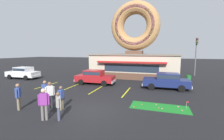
# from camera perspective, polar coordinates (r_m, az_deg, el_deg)

# --- Properties ---
(ground_plane) EXTENTS (160.00, 160.00, 0.00)m
(ground_plane) POSITION_cam_1_polar(r_m,az_deg,el_deg) (10.01, -8.99, -14.85)
(ground_plane) COLOR black
(donut_shop_building) EXTENTS (12.30, 6.75, 10.96)m
(donut_shop_building) POSITION_cam_1_polar(r_m,az_deg,el_deg) (22.51, 8.53, 7.00)
(donut_shop_building) COLOR brown
(donut_shop_building) RESTS_ON ground
(putting_mat) EXTENTS (3.78, 1.50, 0.03)m
(putting_mat) POSITION_cam_1_polar(r_m,az_deg,el_deg) (10.81, 17.60, -13.35)
(putting_mat) COLOR #197523
(putting_mat) RESTS_ON ground
(mini_donut_near_left) EXTENTS (0.13, 0.13, 0.04)m
(mini_donut_near_left) POSITION_cam_1_polar(r_m,az_deg,el_deg) (10.66, 25.16, -13.80)
(mini_donut_near_left) COLOR #A5724C
(mini_donut_near_left) RESTS_ON putting_mat
(mini_donut_near_right) EXTENTS (0.13, 0.13, 0.04)m
(mini_donut_near_right) POSITION_cam_1_polar(r_m,az_deg,el_deg) (11.19, 16.48, -12.41)
(mini_donut_near_right) COLOR brown
(mini_donut_near_right) RESTS_ON putting_mat
(mini_donut_mid_left) EXTENTS (0.13, 0.13, 0.04)m
(mini_donut_mid_left) POSITION_cam_1_polar(r_m,az_deg,el_deg) (11.22, 23.89, -12.67)
(mini_donut_mid_left) COLOR #D8667F
(mini_donut_mid_left) RESTS_ON putting_mat
(mini_donut_mid_centre) EXTENTS (0.13, 0.13, 0.04)m
(mini_donut_mid_centre) POSITION_cam_1_polar(r_m,az_deg,el_deg) (10.53, 18.48, -13.74)
(mini_donut_mid_centre) COLOR #D8667F
(mini_donut_mid_centre) RESTS_ON putting_mat
(mini_donut_mid_right) EXTENTS (0.13, 0.13, 0.04)m
(mini_donut_mid_right) POSITION_cam_1_polar(r_m,az_deg,el_deg) (10.93, 11.26, -12.73)
(mini_donut_mid_right) COLOR brown
(mini_donut_mid_right) RESTS_ON putting_mat
(mini_donut_far_left) EXTENTS (0.13, 0.13, 0.04)m
(mini_donut_far_left) POSITION_cam_1_polar(r_m,az_deg,el_deg) (10.55, 17.28, -13.65)
(mini_donut_far_left) COLOR brown
(mini_donut_far_left) RESTS_ON putting_mat
(mini_donut_far_centre) EXTENTS (0.13, 0.13, 0.04)m
(mini_donut_far_centre) POSITION_cam_1_polar(r_m,az_deg,el_deg) (10.38, 8.33, -13.75)
(mini_donut_far_centre) COLOR brown
(mini_donut_far_centre) RESTS_ON putting_mat
(golf_ball) EXTENTS (0.04, 0.04, 0.04)m
(golf_ball) POSITION_cam_1_polar(r_m,az_deg,el_deg) (11.14, 16.45, -12.49)
(golf_ball) COLOR white
(golf_ball) RESTS_ON putting_mat
(putting_flag_pin) EXTENTS (0.13, 0.01, 0.55)m
(putting_flag_pin) POSITION_cam_1_polar(r_m,az_deg,el_deg) (10.87, 26.73, -11.29)
(putting_flag_pin) COLOR silver
(putting_flag_pin) RESTS_ON putting_mat
(car_navy) EXTENTS (4.60, 2.07, 1.60)m
(car_navy) POSITION_cam_1_polar(r_m,az_deg,el_deg) (15.93, 20.00, -3.69)
(car_navy) COLOR navy
(car_navy) RESTS_ON ground
(car_white) EXTENTS (4.63, 2.12, 1.60)m
(car_white) POSITION_cam_1_polar(r_m,az_deg,el_deg) (24.04, -30.75, -0.77)
(car_white) COLOR silver
(car_white) RESTS_ON ground
(car_red) EXTENTS (4.63, 2.12, 1.60)m
(car_red) POSITION_cam_1_polar(r_m,az_deg,el_deg) (17.32, -6.61, -2.48)
(car_red) COLOR maroon
(car_red) RESTS_ON ground
(pedestrian_blue_sweater_man) EXTENTS (0.40, 0.52, 1.70)m
(pedestrian_blue_sweater_man) POSITION_cam_1_polar(r_m,az_deg,el_deg) (11.38, -32.12, -8.16)
(pedestrian_blue_sweater_man) COLOR #7F7056
(pedestrian_blue_sweater_man) RESTS_ON ground
(pedestrian_hooded_kid) EXTENTS (0.60, 0.25, 1.69)m
(pedestrian_hooded_kid) POSITION_cam_1_polar(r_m,az_deg,el_deg) (11.70, -24.13, -7.34)
(pedestrian_hooded_kid) COLOR #7F7056
(pedestrian_hooded_kid) RESTS_ON ground
(pedestrian_leather_jacket_man) EXTENTS (0.43, 0.48, 1.76)m
(pedestrian_leather_jacket_man) POSITION_cam_1_polar(r_m,az_deg,el_deg) (10.72, -22.56, -8.28)
(pedestrian_leather_jacket_man) COLOR #232328
(pedestrian_leather_jacket_man) RESTS_ON ground
(pedestrian_clipboard_woman) EXTENTS (0.53, 0.39, 1.76)m
(pedestrian_clipboard_woman) POSITION_cam_1_polar(r_m,az_deg,el_deg) (9.02, -24.53, -11.24)
(pedestrian_clipboard_woman) COLOR slate
(pedestrian_clipboard_woman) RESTS_ON ground
(pedestrian_beanie_man) EXTENTS (0.43, 0.49, 1.56)m
(pedestrian_beanie_man) POSITION_cam_1_polar(r_m,az_deg,el_deg) (8.81, -19.77, -12.35)
(pedestrian_beanie_man) COLOR #474C66
(pedestrian_beanie_man) RESTS_ON ground
(pedestrian_crossing_woman) EXTENTS (0.27, 0.59, 1.54)m
(pedestrian_crossing_woman) POSITION_cam_1_polar(r_m,az_deg,el_deg) (10.24, -18.84, -9.65)
(pedestrian_crossing_woman) COLOR #7F7056
(pedestrian_crossing_woman) RESTS_ON ground
(trash_bin) EXTENTS (0.57, 0.57, 0.97)m
(trash_bin) POSITION_cam_1_polar(r_m,az_deg,el_deg) (19.94, 27.10, -3.05)
(trash_bin) COLOR #1E662D
(trash_bin) RESTS_ON ground
(traffic_light_pole) EXTENTS (0.28, 0.47, 5.80)m
(traffic_light_pole) POSITION_cam_1_polar(r_m,az_deg,el_deg) (26.06, 29.39, 6.10)
(traffic_light_pole) COLOR #595B60
(traffic_light_pole) RESTS_ON ground
(parking_stripe_far_left) EXTENTS (0.12, 3.60, 0.01)m
(parking_stripe_far_left) POSITION_cam_1_polar(r_m,az_deg,el_deg) (18.19, -23.49, -5.35)
(parking_stripe_far_left) COLOR yellow
(parking_stripe_far_left) RESTS_ON ground
(parking_stripe_left) EXTENTS (0.12, 3.60, 0.01)m
(parking_stripe_left) POSITION_cam_1_polar(r_m,az_deg,el_deg) (16.39, -15.55, -6.34)
(parking_stripe_left) COLOR yellow
(parking_stripe_left) RESTS_ON ground
(parking_stripe_mid_left) EXTENTS (0.12, 3.60, 0.01)m
(parking_stripe_mid_left) POSITION_cam_1_polar(r_m,az_deg,el_deg) (14.98, -5.85, -7.37)
(parking_stripe_mid_left) COLOR yellow
(parking_stripe_mid_left) RESTS_ON ground
(parking_stripe_centre) EXTENTS (0.12, 3.60, 0.01)m
(parking_stripe_centre) POSITION_cam_1_polar(r_m,az_deg,el_deg) (14.07, 5.52, -8.32)
(parking_stripe_centre) COLOR yellow
(parking_stripe_centre) RESTS_ON ground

